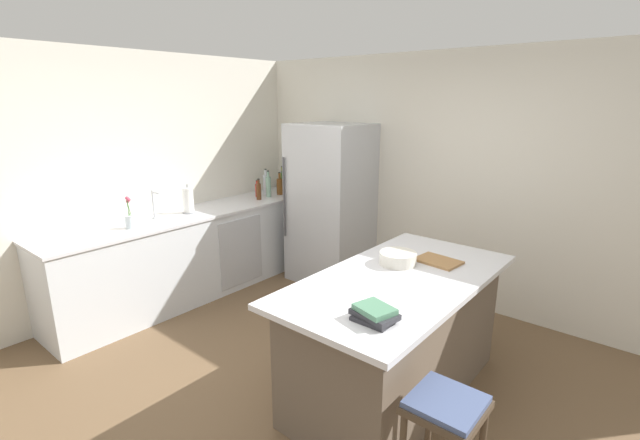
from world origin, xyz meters
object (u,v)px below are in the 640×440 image
Objects in this scene: bar_stool at (445,420)px; soda_bottle at (266,184)px; kitchen_island at (396,335)px; cookbook_stack at (375,314)px; syrup_bottle at (259,191)px; olive_oil_bottle at (282,181)px; sink_faucet at (154,204)px; wine_bottle at (284,182)px; cutting_board at (438,261)px; paper_towel_roll at (188,201)px; flower_vase at (130,219)px; hot_sauce_bottle at (257,190)px; mixing_bowl at (398,258)px; whiskey_bottle at (280,186)px; gin_bottle at (268,186)px; refrigerator at (331,204)px.

bar_stool is 3.96m from soda_bottle.
cookbook_stack is (0.21, -0.64, 0.50)m from kitchen_island.
olive_oil_bottle is at bearing 105.52° from syrup_bottle.
wine_bottle is at bearing 86.35° from sink_faucet.
bar_stool is at bearing -62.00° from cutting_board.
paper_towel_roll is at bearing -86.95° from soda_bottle.
soda_bottle is at bearing 94.38° from flower_vase.
wine_bottle is 3.48m from cookbook_stack.
hot_sauce_bottle reaches higher than cookbook_stack.
cookbook_stack is 0.93m from mixing_bowl.
wine_bottle reaches higher than sink_faucet.
kitchen_island is at bearing -30.32° from olive_oil_bottle.
syrup_bottle is at bearing -35.87° from hot_sauce_bottle.
hot_sauce_bottle is 0.77× the size of cookbook_stack.
hot_sauce_bottle is at bearing 144.13° from syrup_bottle.
sink_faucet is at bearing 172.97° from bar_stool.
olive_oil_bottle reaches higher than whiskey_bottle.
olive_oil_bottle is at bearing 92.42° from paper_towel_roll.
flower_vase is 1.15× the size of cookbook_stack.
cookbook_stack is 1.10m from cutting_board.
paper_towel_roll is at bearing -93.59° from gin_bottle.
paper_towel_roll is 1.22× the size of syrup_bottle.
paper_towel_roll is (-0.08, 0.70, 0.05)m from flower_vase.
refrigerator is at bearing -10.51° from olive_oil_bottle.
gin_bottle is at bearing 164.32° from cutting_board.
kitchen_island is 0.84m from cookbook_stack.
bar_stool is 2.06× the size of gin_bottle.
soda_bottle is 3.48m from cookbook_stack.
whiskey_bottle is (-3.24, 2.09, 0.49)m from bar_stool.
cutting_board is (2.77, -0.82, -0.14)m from soda_bottle.
refrigerator is 8.80× the size of hot_sauce_bottle.
sink_faucet is 1.08× the size of mixing_bowl.
sink_faucet is at bearing 173.16° from cookbook_stack.
kitchen_island is at bearing 134.30° from bar_stool.
syrup_bottle is at bearing 89.50° from flower_vase.
kitchen_island is 0.65m from cutting_board.
gin_bottle is 0.15m from hot_sauce_bottle.
hot_sauce_bottle is (-0.12, -0.28, -0.02)m from whiskey_bottle.
syrup_bottle is (0.10, 0.93, -0.03)m from paper_towel_roll.
sink_faucet is 1.57m from soda_bottle.
soda_bottle is (-0.13, -0.20, -0.02)m from wine_bottle.
cookbook_stack reaches higher than cutting_board.
syrup_bottle is 2.67m from cutting_board.
whiskey_bottle is (-0.82, -0.02, 0.12)m from refrigerator.
whiskey_bottle reaches higher than cutting_board.
hot_sauce_bottle is at bearing 93.96° from flower_vase.
whiskey_bottle is at bearing 85.86° from sink_faucet.
sink_faucet is 1.68m from whiskey_bottle.
mixing_bowl is (1.59, -1.18, 0.04)m from refrigerator.
cutting_board is at bearing 118.00° from bar_stool.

